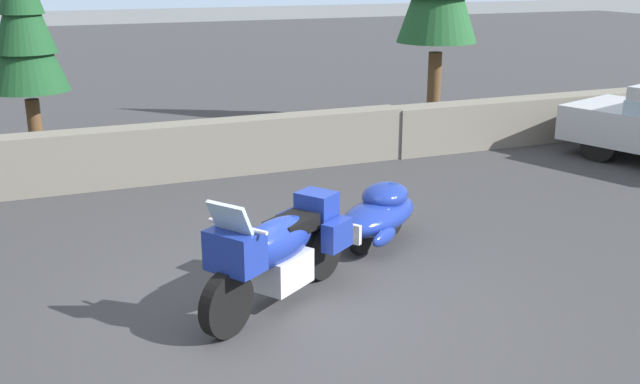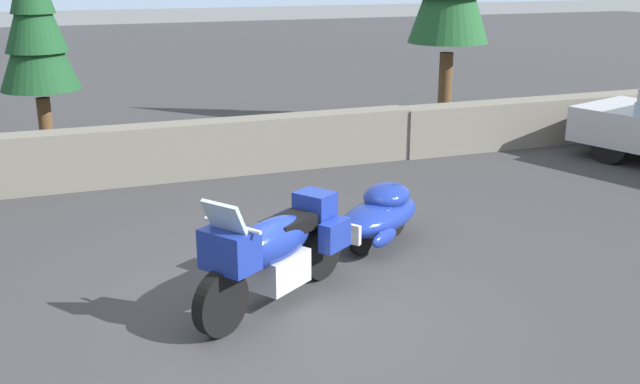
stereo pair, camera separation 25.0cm
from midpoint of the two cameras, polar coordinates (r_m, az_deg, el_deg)
ground_plane at (r=7.69m, az=-1.49°, el=-9.37°), size 80.00×80.00×0.00m
stone_guard_wall at (r=12.57m, az=-7.98°, el=3.31°), size 24.00×0.57×0.93m
touring_motorcycle at (r=7.65m, az=-2.65°, el=-4.41°), size 1.98×1.52×1.33m
car_shaped_trailer at (r=9.40m, az=5.40°, el=-1.65°), size 2.02×1.54×0.76m
pine_tree_secondary at (r=13.99m, az=-20.74°, el=12.25°), size 1.38×1.38×3.98m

